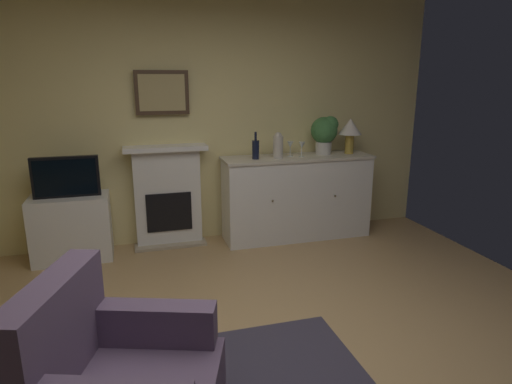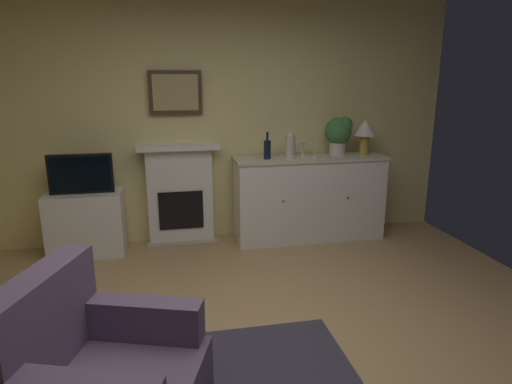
{
  "view_description": "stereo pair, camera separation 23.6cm",
  "coord_description": "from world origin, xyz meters",
  "px_view_note": "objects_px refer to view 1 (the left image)",
  "views": [
    {
      "loc": [
        -0.76,
        -2.28,
        1.8
      ],
      "look_at": [
        0.08,
        0.64,
        1.0
      ],
      "focal_mm": 30.85,
      "sensor_mm": 36.0,
      "label": 1
    },
    {
      "loc": [
        -0.53,
        -2.34,
        1.8
      ],
      "look_at": [
        0.08,
        0.64,
        1.0
      ],
      "focal_mm": 30.85,
      "sensor_mm": 36.0,
      "label": 2
    }
  ],
  "objects_px": {
    "sideboard_cabinet": "(297,197)",
    "tv_cabinet": "(72,228)",
    "fireplace_unit": "(168,196)",
    "tv_set": "(66,177)",
    "potted_plant_small": "(325,132)",
    "wine_glass_left": "(290,145)",
    "framed_picture": "(162,93)",
    "vase_decorative": "(278,145)",
    "wine_bottle": "(256,149)",
    "table_lamp": "(350,129)",
    "wine_glass_center": "(302,146)"
  },
  "relations": [
    {
      "from": "tv_cabinet",
      "to": "wine_bottle",
      "type": "bearing_deg",
      "value": -1.6
    },
    {
      "from": "potted_plant_small",
      "to": "wine_glass_center",
      "type": "bearing_deg",
      "value": -163.41
    },
    {
      "from": "wine_bottle",
      "to": "tv_set",
      "type": "xyz_separation_m",
      "value": [
        -1.91,
        0.03,
        -0.19
      ]
    },
    {
      "from": "tv_set",
      "to": "potted_plant_small",
      "type": "bearing_deg",
      "value": 1.12
    },
    {
      "from": "fireplace_unit",
      "to": "tv_set",
      "type": "height_order",
      "value": "fireplace_unit"
    },
    {
      "from": "table_lamp",
      "to": "wine_glass_left",
      "type": "height_order",
      "value": "table_lamp"
    },
    {
      "from": "table_lamp",
      "to": "wine_bottle",
      "type": "relative_size",
      "value": 1.38
    },
    {
      "from": "sideboard_cabinet",
      "to": "table_lamp",
      "type": "relative_size",
      "value": 4.22
    },
    {
      "from": "wine_bottle",
      "to": "table_lamp",
      "type": "bearing_deg",
      "value": 1.94
    },
    {
      "from": "table_lamp",
      "to": "wine_glass_center",
      "type": "xyz_separation_m",
      "value": [
        -0.6,
        -0.05,
        -0.16
      ]
    },
    {
      "from": "fireplace_unit",
      "to": "wine_glass_left",
      "type": "relative_size",
      "value": 6.67
    },
    {
      "from": "table_lamp",
      "to": "sideboard_cabinet",
      "type": "bearing_deg",
      "value": -180.0
    },
    {
      "from": "potted_plant_small",
      "to": "wine_glass_left",
      "type": "bearing_deg",
      "value": -176.5
    },
    {
      "from": "framed_picture",
      "to": "tv_cabinet",
      "type": "bearing_deg",
      "value": -167.99
    },
    {
      "from": "potted_plant_small",
      "to": "vase_decorative",
      "type": "bearing_deg",
      "value": -170.82
    },
    {
      "from": "table_lamp",
      "to": "potted_plant_small",
      "type": "relative_size",
      "value": 0.93
    },
    {
      "from": "fireplace_unit",
      "to": "tv_cabinet",
      "type": "xyz_separation_m",
      "value": [
        -0.97,
        -0.16,
        -0.22
      ]
    },
    {
      "from": "tv_set",
      "to": "table_lamp",
      "type": "bearing_deg",
      "value": 0.15
    },
    {
      "from": "wine_glass_center",
      "to": "wine_glass_left",
      "type": "bearing_deg",
      "value": 148.41
    },
    {
      "from": "wine_bottle",
      "to": "wine_glass_left",
      "type": "bearing_deg",
      "value": 7.92
    },
    {
      "from": "wine_bottle",
      "to": "tv_cabinet",
      "type": "height_order",
      "value": "wine_bottle"
    },
    {
      "from": "fireplace_unit",
      "to": "tv_cabinet",
      "type": "relative_size",
      "value": 1.47
    },
    {
      "from": "table_lamp",
      "to": "vase_decorative",
      "type": "xyz_separation_m",
      "value": [
        -0.88,
        -0.05,
        -0.14
      ]
    },
    {
      "from": "wine_glass_left",
      "to": "fireplace_unit",
      "type": "bearing_deg",
      "value": 173.31
    },
    {
      "from": "fireplace_unit",
      "to": "wine_glass_center",
      "type": "bearing_deg",
      "value": -8.8
    },
    {
      "from": "wine_bottle",
      "to": "wine_glass_left",
      "type": "relative_size",
      "value": 1.76
    },
    {
      "from": "wine_glass_left",
      "to": "potted_plant_small",
      "type": "distance_m",
      "value": 0.45
    },
    {
      "from": "sideboard_cabinet",
      "to": "tv_cabinet",
      "type": "relative_size",
      "value": 2.25
    },
    {
      "from": "fireplace_unit",
      "to": "potted_plant_small",
      "type": "xyz_separation_m",
      "value": [
        1.77,
        -0.13,
        0.65
      ]
    },
    {
      "from": "framed_picture",
      "to": "potted_plant_small",
      "type": "bearing_deg",
      "value": -5.71
    },
    {
      "from": "framed_picture",
      "to": "vase_decorative",
      "type": "xyz_separation_m",
      "value": [
        1.18,
        -0.27,
        -0.56
      ]
    },
    {
      "from": "wine_glass_center",
      "to": "wine_bottle",
      "type": "bearing_deg",
      "value": 178.91
    },
    {
      "from": "tv_cabinet",
      "to": "sideboard_cabinet",
      "type": "bearing_deg",
      "value": -0.36
    },
    {
      "from": "vase_decorative",
      "to": "tv_cabinet",
      "type": "distance_m",
      "value": 2.28
    },
    {
      "from": "sideboard_cabinet",
      "to": "tv_set",
      "type": "distance_m",
      "value": 2.43
    },
    {
      "from": "vase_decorative",
      "to": "tv_cabinet",
      "type": "xyz_separation_m",
      "value": [
        -2.16,
        0.06,
        -0.76
      ]
    },
    {
      "from": "table_lamp",
      "to": "wine_glass_center",
      "type": "relative_size",
      "value": 2.42
    },
    {
      "from": "sideboard_cabinet",
      "to": "wine_glass_left",
      "type": "xyz_separation_m",
      "value": [
        -0.08,
        0.02,
        0.59
      ]
    },
    {
      "from": "tv_cabinet",
      "to": "potted_plant_small",
      "type": "height_order",
      "value": "potted_plant_small"
    },
    {
      "from": "sideboard_cabinet",
      "to": "wine_bottle",
      "type": "bearing_deg",
      "value": -175.61
    },
    {
      "from": "tv_cabinet",
      "to": "tv_set",
      "type": "relative_size",
      "value": 1.21
    },
    {
      "from": "tv_set",
      "to": "vase_decorative",
      "type": "bearing_deg",
      "value": -1.11
    },
    {
      "from": "potted_plant_small",
      "to": "tv_cabinet",
      "type": "bearing_deg",
      "value": -179.37
    },
    {
      "from": "wine_glass_center",
      "to": "potted_plant_small",
      "type": "relative_size",
      "value": 0.38
    },
    {
      "from": "wine_glass_left",
      "to": "wine_glass_center",
      "type": "distance_m",
      "value": 0.13
    },
    {
      "from": "tv_set",
      "to": "fireplace_unit",
      "type": "bearing_deg",
      "value": 10.77
    },
    {
      "from": "framed_picture",
      "to": "potted_plant_small",
      "type": "height_order",
      "value": "framed_picture"
    },
    {
      "from": "wine_glass_left",
      "to": "tv_cabinet",
      "type": "xyz_separation_m",
      "value": [
        -2.32,
        -0.0,
        -0.74
      ]
    },
    {
      "from": "table_lamp",
      "to": "potted_plant_small",
      "type": "bearing_deg",
      "value": 171.09
    },
    {
      "from": "wine_glass_center",
      "to": "tv_cabinet",
      "type": "xyz_separation_m",
      "value": [
        -2.43,
        0.06,
        -0.74
      ]
    }
  ]
}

